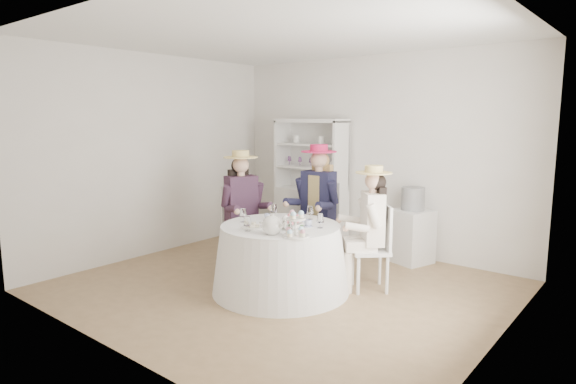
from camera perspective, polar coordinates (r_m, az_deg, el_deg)
The scene contains 23 objects.
ground at distance 5.45m, azimuth -0.67°, elevation -11.10°, with size 4.50×4.50×0.00m, color brown.
ceiling at distance 5.20m, azimuth -0.73°, elevation 18.15°, with size 4.50×4.50×0.00m, color white.
wall_back at distance 6.81m, azimuth 10.12°, elevation 4.40°, with size 4.50×4.50×0.00m, color silver.
wall_front at distance 3.84m, azimuth -20.09°, elevation 0.71°, with size 4.50×4.50×0.00m, color silver.
wall_left at distance 6.80m, azimuth -15.51°, elevation 4.21°, with size 4.50×4.50×0.00m, color silver.
wall_right at distance 4.11m, azimuth 24.26°, elevation 0.97°, with size 4.50×4.50×0.00m, color silver.
tea_table at distance 5.20m, azimuth -0.88°, elevation -7.87°, with size 1.47×1.47×0.73m.
hutch at distance 7.17m, azimuth 2.79°, elevation -0.87°, with size 1.14×0.54×1.84m.
side_table at distance 6.43m, azimuth 14.42°, elevation -5.10°, with size 0.44×0.44×0.69m, color silver.
hatbox at distance 6.33m, azimuth 14.59°, elevation -0.78°, with size 0.29×0.29×0.29m, color black.
guest_left at distance 5.93m, azimuth -5.45°, elevation -1.25°, with size 0.61×0.55×1.46m.
guest_mid at distance 5.94m, azimuth 3.52°, elevation -0.79°, with size 0.56×0.58×1.53m.
guest_right at distance 5.22m, azimuth 9.73°, elevation -3.37°, with size 0.58×0.57×1.36m.
spare_chair at distance 6.28m, azimuth 2.16°, elevation -3.62°, with size 0.41×0.41×0.94m.
teacup_a at distance 5.35m, azimuth -2.42°, elevation -3.01°, with size 0.08×0.08×0.06m, color white.
teacup_b at distance 5.26m, azimuth 1.67°, elevation -3.19°, with size 0.07×0.07×0.06m, color white.
teacup_c at distance 5.03m, azimuth 2.40°, elevation -3.77°, with size 0.08×0.08×0.06m, color white.
flower_bowl at distance 4.92m, azimuth 0.42°, elevation -4.09°, with size 0.23×0.23×0.06m, color white.
flower_arrangement at distance 4.92m, azimuth 0.52°, elevation -3.37°, with size 0.19×0.18×0.07m.
table_teapot at distance 4.69m, azimuth -1.87°, elevation -3.97°, with size 0.28×0.20×0.21m.
sandwich_plate at distance 4.99m, azimuth -4.23°, elevation -4.10°, with size 0.23×0.23×0.05m.
cupcake_stand at distance 4.60m, azimuth 0.89°, elevation -4.22°, with size 0.26×0.26×0.24m.
stemware_set at distance 5.10m, azimuth -0.89°, elevation -3.10°, with size 0.89×0.93×0.15m.
Camera 1 is at (3.27, -3.95, 1.85)m, focal length 30.00 mm.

